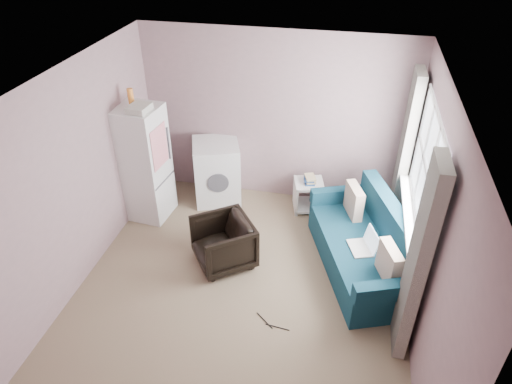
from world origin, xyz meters
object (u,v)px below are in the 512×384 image
armchair (223,241)px  washing_machine (217,170)px  fridge (144,163)px  side_table (308,193)px  sofa (367,248)px

armchair → washing_machine: 1.48m
fridge → side_table: bearing=20.7°
washing_machine → armchair: bearing=-90.5°
washing_machine → fridge: bearing=-164.6°
armchair → side_table: (0.89, 1.40, -0.08)m
armchair → fridge: bearing=-157.2°
fridge → side_table: (2.22, 0.60, -0.58)m
armchair → sofa: sofa is taller
armchair → side_table: bearing=111.3°
fridge → sofa: (3.07, -0.52, -0.52)m
armchair → side_table: size_ratio=1.23×
side_table → sofa: size_ratio=0.27×
side_table → sofa: 1.41m
fridge → side_table: size_ratio=3.36×
side_table → armchair: bearing=-122.6°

